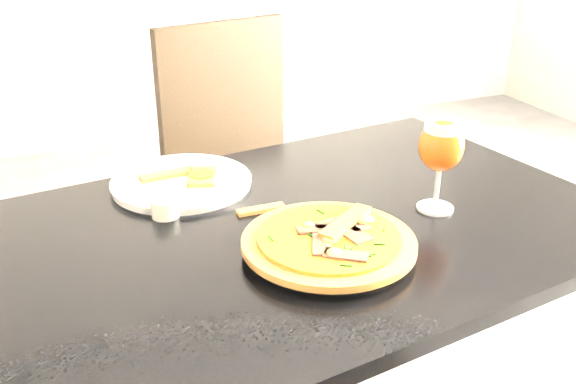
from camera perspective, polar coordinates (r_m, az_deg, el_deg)
name	(u,v)px	position (r m, az deg, el deg)	size (l,w,h in m)	color
dining_table	(308,260)	(1.30, 1.80, -6.04)	(1.30, 0.96, 0.75)	black
chair_far	(249,175)	(1.98, -3.53, 1.56)	(0.56, 0.56, 0.99)	black
plate_main	(327,243)	(1.16, 3.52, -4.58)	(0.29, 0.29, 0.02)	silver
pizza	(329,240)	(1.13, 3.67, -4.27)	(0.31, 0.31, 0.03)	brown
plate_second	(182,182)	(1.42, -9.44, 0.87)	(0.30, 0.30, 0.02)	silver
crust_scraps	(190,176)	(1.41, -8.67, 1.45)	(0.17, 0.12, 0.01)	brown
loose_crust	(261,209)	(1.29, -2.42, -1.54)	(0.10, 0.02, 0.01)	brown
sauce_cup	(165,207)	(1.28, -10.87, -1.34)	(0.05, 0.05, 0.04)	silver
beer_glass	(441,146)	(1.28, 13.48, 3.96)	(0.09, 0.09, 0.19)	silver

